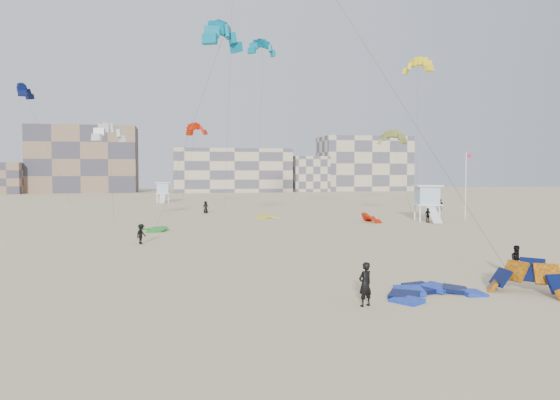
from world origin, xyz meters
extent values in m
plane|color=#CBB388|center=(0.00, 0.00, 0.00)|extent=(320.00, 320.00, 0.00)
imported|color=black|center=(1.31, -1.79, 0.94)|extent=(0.81, 0.69, 1.89)
imported|color=black|center=(11.62, 2.68, 0.86)|extent=(0.94, 0.80, 1.72)
imported|color=black|center=(-9.06, 20.49, 0.80)|extent=(1.06, 1.19, 1.59)
imported|color=black|center=(21.41, 32.75, 0.83)|extent=(0.70, 1.05, 1.66)
imported|color=black|center=(-2.12, 51.24, 0.84)|extent=(0.93, 0.72, 1.69)
imported|color=black|center=(32.30, 50.78, 0.86)|extent=(0.86, 1.67, 1.72)
cylinder|color=#3F3F3F|center=(-5.17, 22.32, 8.92)|extent=(5.66, 0.77, 15.86)
cylinder|color=#3F3F3F|center=(8.56, 13.51, 12.14)|extent=(1.98, 25.62, 22.29)
cylinder|color=#3F3F3F|center=(-12.32, 31.05, 5.20)|extent=(0.81, 4.44, 8.42)
cylinder|color=#3F3F3F|center=(0.49, 44.87, 15.50)|extent=(0.67, 5.06, 29.00)
cylinder|color=#3F3F3F|center=(18.18, 32.69, 5.31)|extent=(1.93, 10.05, 8.63)
cylinder|color=#3F3F3F|center=(27.74, 49.11, 10.60)|extent=(1.43, 2.70, 19.21)
cylinder|color=#3F3F3F|center=(-21.47, 48.24, 8.45)|extent=(7.08, 7.85, 14.91)
cylinder|color=#3F3F3F|center=(6.34, 56.27, 12.48)|extent=(1.04, 2.95, 22.97)
cylinder|color=#3F3F3F|center=(-4.14, 57.22, 6.40)|extent=(2.33, 2.05, 10.80)
cube|color=white|center=(22.31, 34.84, 1.89)|extent=(3.28, 3.28, 0.14)
cube|color=#9EBBD8|center=(22.31, 34.84, 2.98)|extent=(2.69, 2.69, 2.03)
cube|color=white|center=(22.31, 34.84, 4.07)|extent=(3.39, 3.39, 0.16)
cube|color=white|center=(22.31, 32.11, 0.91)|extent=(1.49, 3.00, 1.68)
cube|color=white|center=(-8.20, 78.63, 1.71)|extent=(2.67, 2.67, 0.13)
cube|color=#9EBBD8|center=(-8.20, 78.63, 2.69)|extent=(2.19, 2.19, 1.83)
cube|color=white|center=(-8.20, 78.63, 3.68)|extent=(2.76, 2.76, 0.15)
cube|color=white|center=(-8.20, 76.16, 0.82)|extent=(1.02, 2.63, 1.52)
cylinder|color=white|center=(27.29, 35.04, 4.03)|extent=(0.10, 0.10, 8.06)
cube|color=#C21948|center=(27.59, 35.04, 7.56)|extent=(0.60, 0.02, 0.40)
cube|color=#7E624C|center=(-30.00, 134.00, 9.00)|extent=(28.00, 14.00, 18.00)
cube|color=tan|center=(10.00, 130.00, 6.00)|extent=(32.00, 16.00, 12.00)
cube|color=tan|center=(50.00, 132.00, 8.00)|extent=(26.00, 14.00, 16.00)
cube|color=tan|center=(32.00, 128.00, 5.00)|extent=(10.00, 10.00, 10.00)
camera|label=1|loc=(-6.71, -23.50, 5.72)|focal=35.00mm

